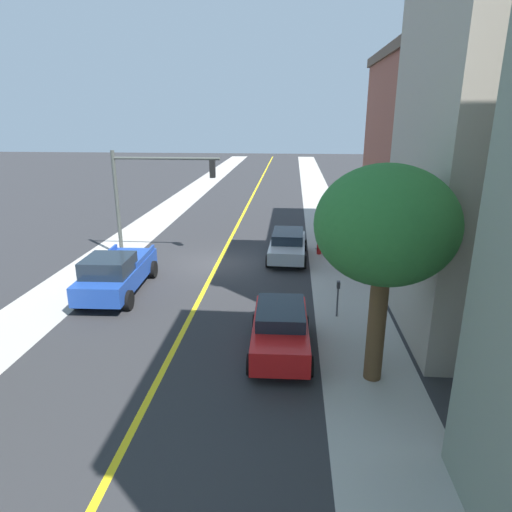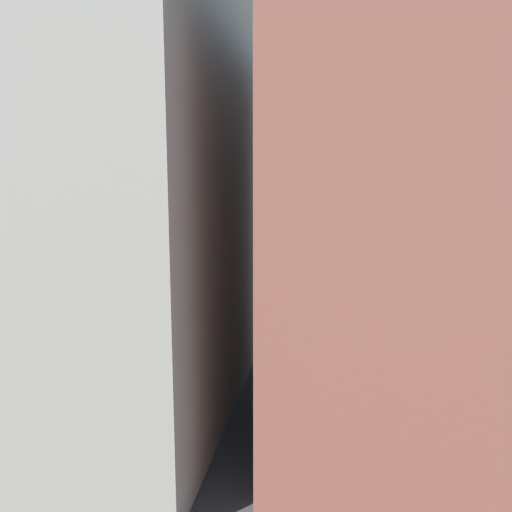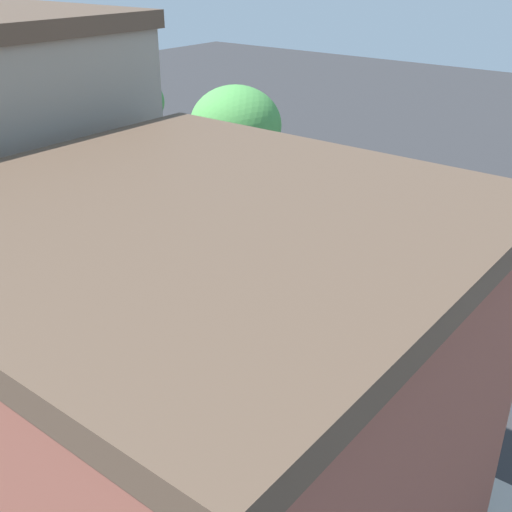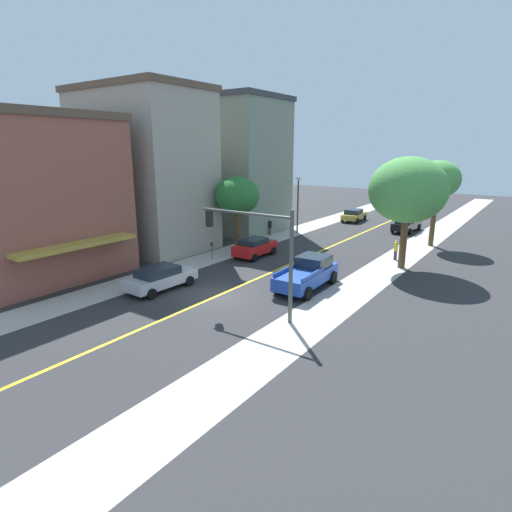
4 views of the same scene
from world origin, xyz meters
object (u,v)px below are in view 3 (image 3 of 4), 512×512
Objects in this scene: fire_hydrant at (322,400)px; traffic_light_mast at (413,225)px; street_tree_left_near at (136,103)px; red_sedan_left_curb at (151,282)px; silver_sedan_left_curb at (327,359)px; street_tree_right_corner at (236,125)px; parking_meter at (160,317)px; blue_pickup_truck at (312,253)px; pedestrian_yellow_shirt at (203,199)px; black_sedan_right_curb at (52,172)px; small_dog at (196,202)px; street_tree_left_far at (76,219)px.

fire_hydrant is 9.67m from traffic_light_mast.
street_tree_left_near is 17.02m from red_sedan_left_curb.
street_tree_left_near reaches higher than fire_hydrant.
fire_hydrant is at bearing -118.30° from street_tree_left_near.
traffic_light_mast is 1.23× the size of silver_sedan_left_curb.
parking_meter is at bearing -153.23° from street_tree_right_corner.
traffic_light_mast is 1.03× the size of blue_pickup_truck.
street_tree_left_near is at bearing 44.56° from pedestrian_yellow_shirt.
black_sedan_right_curb is (-3.64, 14.03, -4.79)m from street_tree_right_corner.
red_sedan_left_curb is at bearing -161.29° from street_tree_right_corner.
blue_pickup_truck is 11.00m from small_dog.
street_tree_left_far reaches higher than small_dog.
fire_hydrant is at bearing 119.27° from silver_sedan_left_curb.
small_dog is at bearing -15.86° from blue_pickup_truck.
street_tree_left_near is 22.32m from traffic_light_mast.
red_sedan_left_curb is at bearing 80.35° from fire_hydrant.
traffic_light_mast is (9.84, -10.94, -0.67)m from street_tree_left_far.
traffic_light_mast is 1.36× the size of red_sedan_left_curb.
parking_meter is (0.65, -4.11, -3.62)m from street_tree_left_far.
street_tree_right_corner is at bearing 49.21° from fire_hydrant.
parking_meter is (-0.25, 8.00, 0.57)m from fire_hydrant.
street_tree_left_far is 1.49× the size of red_sedan_left_curb.
small_dog is at bearing 39.08° from pedestrian_yellow_shirt.
red_sedan_left_curb is 5.05× the size of small_dog.
traffic_light_mast is (9.19, -6.83, 2.95)m from parking_meter.
traffic_light_mast is at bearing -135.75° from pedestrian_yellow_shirt.
street_tree_left_near is at bearing 141.18° from small_dog.
street_tree_left_near reaches higher than street_tree_left_far.
street_tree_right_corner is (-0.03, -8.74, -0.17)m from street_tree_left_near.
street_tree_right_corner is at bearing -163.37° from black_sedan_right_curb.
traffic_light_mast is 16.53m from small_dog.
parking_meter is 0.25× the size of traffic_light_mast.
fire_hydrant is 20.67m from small_dog.
blue_pickup_truck is at bearing -29.83° from street_tree_left_far.
black_sedan_right_curb is at bearing -22.79° from red_sedan_left_curb.
traffic_light_mast reaches higher than pedestrian_yellow_shirt.
street_tree_left_far is 1.10× the size of traffic_light_mast.
street_tree_right_corner is 5.56× the size of parking_meter.
traffic_light_mast is at bearing 177.41° from blue_pickup_truck.
street_tree_left_far reaches higher than parking_meter.
parking_meter is 14.32m from pedestrian_yellow_shirt.
parking_meter is 7.37m from silver_sedan_left_curb.
black_sedan_right_curb is at bearing 72.83° from fire_hydrant.
street_tree_left_near is 1.62× the size of silver_sedan_left_curb.
street_tree_right_corner reaches higher than silver_sedan_left_curb.
blue_pickup_truck is at bearing 35.69° from fire_hydrant.
street_tree_right_corner is at bearing 26.77° from parking_meter.
street_tree_left_far is (-13.33, -2.28, -1.06)m from street_tree_right_corner.
small_dog is (2.66, 15.94, -3.46)m from traffic_light_mast.
fire_hydrant is (0.91, -12.12, -4.19)m from street_tree_left_far.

